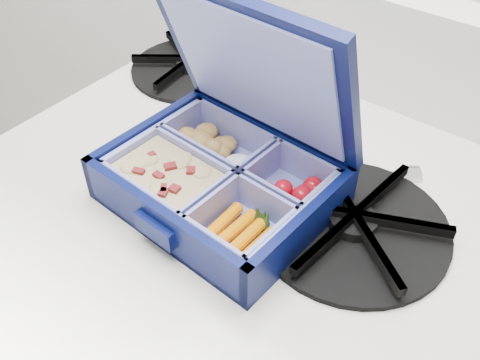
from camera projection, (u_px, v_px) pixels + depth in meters
The scene contains 4 objects.
bento_box at pixel (220, 182), 0.55m from camera, with size 0.22×0.17×0.05m, color #050C39, non-canonical shape.
burner_grate at pixel (353, 219), 0.53m from camera, with size 0.20×0.20×0.03m, color black.
burner_grate_rear at pixel (193, 64), 0.76m from camera, with size 0.18×0.18×0.02m, color black.
fork at pixel (342, 175), 0.60m from camera, with size 0.02×0.16×0.01m, color #AFAFB3, non-canonical shape.
Camera 1 is at (-0.21, 1.35, 1.30)m, focal length 40.00 mm.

